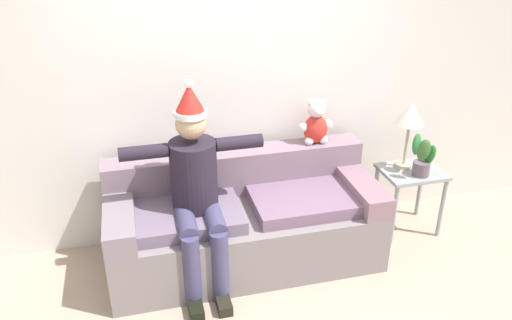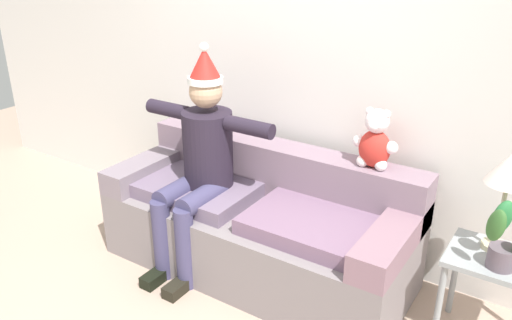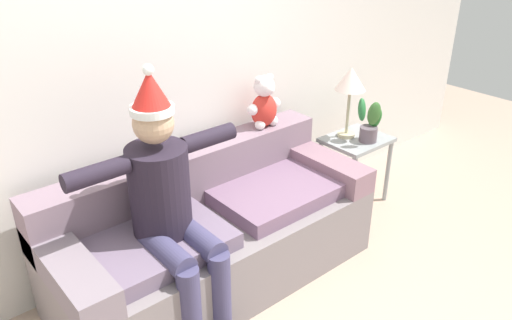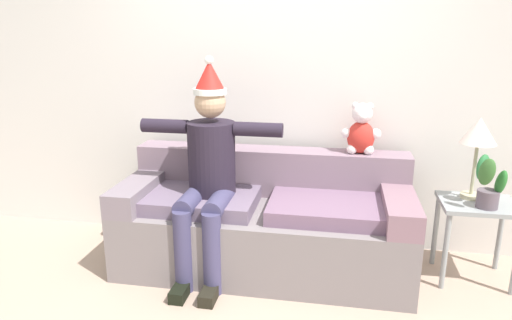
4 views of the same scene
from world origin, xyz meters
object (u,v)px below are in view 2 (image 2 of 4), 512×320
side_table (495,274)px  potted_plant (504,240)px  table_lamp (510,173)px  person_seated (199,159)px  teddy_bear (375,141)px  couch (260,224)px

side_table → potted_plant: potted_plant is taller
table_lamp → potted_plant: bearing=-73.0°
table_lamp → potted_plant: size_ratio=1.57×
person_seated → table_lamp: person_seated is taller
person_seated → side_table: (1.87, 0.22, -0.32)m
teddy_bear → table_lamp: (0.78, -0.13, 0.03)m
couch → teddy_bear: (0.67, 0.27, 0.66)m
person_seated → potted_plant: person_seated is taller
couch → person_seated: size_ratio=1.35×
person_seated → table_lamp: (1.83, 0.30, 0.24)m
side_table → table_lamp: 0.57m
teddy_bear → table_lamp: 0.79m
person_seated → teddy_bear: (1.05, 0.43, 0.21)m
person_seated → side_table: 1.91m
side_table → table_lamp: bearing=114.5°
table_lamp → side_table: bearing=-65.5°
table_lamp → potted_plant: 0.35m
table_lamp → potted_plant: (0.05, -0.18, -0.29)m
couch → table_lamp: table_lamp is taller
table_lamp → person_seated: bearing=-170.7°
couch → table_lamp: bearing=5.6°
person_seated → teddy_bear: 1.15m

